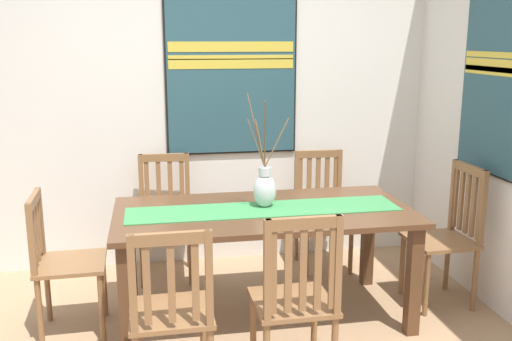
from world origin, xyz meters
TOP-DOWN VIEW (x-y plane):
  - wall_back at (0.00, 1.86)m, footprint 6.40×0.12m
  - dining_table at (0.22, 0.68)m, footprint 1.91×0.95m
  - table_runner at (0.22, 0.68)m, footprint 1.76×0.36m
  - centerpiece_vase at (0.24, 0.73)m, footprint 0.28×0.25m
  - chair_0 at (0.23, -0.14)m, footprint 0.43×0.43m
  - chair_1 at (-0.39, 1.53)m, footprint 0.43×0.43m
  - chair_2 at (1.54, 0.68)m, footprint 0.43×0.43m
  - chair_3 at (-1.06, 0.70)m, footprint 0.43×0.43m
  - chair_4 at (-0.41, -0.14)m, footprint 0.42×0.42m
  - chair_5 at (0.86, 1.51)m, footprint 0.43×0.43m
  - painting_on_back_wall at (0.18, 1.79)m, footprint 1.06×0.05m
  - painting_on_side_wall at (1.79, 0.61)m, footprint 0.05×0.92m

SIDE VIEW (x-z plane):
  - chair_3 at x=-1.06m, z-range 0.03..0.94m
  - chair_4 at x=-0.41m, z-range 0.01..0.97m
  - chair_1 at x=-0.39m, z-range 0.02..0.97m
  - chair_5 at x=0.86m, z-range 0.03..0.97m
  - chair_2 at x=1.54m, z-range 0.02..1.01m
  - chair_0 at x=0.23m, z-range 0.02..1.01m
  - dining_table at x=0.22m, z-range 0.27..1.02m
  - table_runner at x=0.22m, z-range 0.75..0.76m
  - centerpiece_vase at x=0.24m, z-range 0.51..1.26m
  - wall_back at x=0.00m, z-range 0.00..2.70m
  - painting_on_back_wall at x=0.18m, z-range 0.91..2.15m
  - painting_on_side_wall at x=1.79m, z-range 0.93..2.15m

